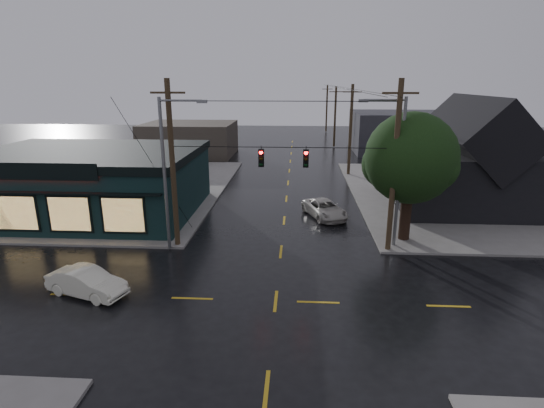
# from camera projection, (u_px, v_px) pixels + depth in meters

# --- Properties ---
(ground_plane) EXTENTS (160.00, 160.00, 0.00)m
(ground_plane) POSITION_uv_depth(u_px,v_px,m) (276.00, 301.00, 20.02)
(ground_plane) COLOR black
(sidewalk_nw) EXTENTS (28.00, 28.00, 0.15)m
(sidewalk_nw) POSITION_uv_depth(u_px,v_px,m) (77.00, 189.00, 40.32)
(sidewalk_nw) COLOR slate
(sidewalk_nw) RESTS_ON ground
(sidewalk_ne) EXTENTS (28.00, 28.00, 0.15)m
(sidewalk_ne) POSITION_uv_depth(u_px,v_px,m) (510.00, 196.00, 37.99)
(sidewalk_ne) COLOR slate
(sidewalk_ne) RESTS_ON ground
(pizza_shop) EXTENTS (16.30, 12.34, 4.90)m
(pizza_shop) POSITION_uv_depth(u_px,v_px,m) (90.00, 181.00, 32.57)
(pizza_shop) COLOR black
(pizza_shop) RESTS_ON ground
(ne_building) EXTENTS (12.60, 11.60, 8.75)m
(ne_building) POSITION_uv_depth(u_px,v_px,m) (472.00, 152.00, 34.17)
(ne_building) COLOR black
(ne_building) RESTS_ON ground
(corner_tree) EXTENTS (5.67, 5.67, 8.11)m
(corner_tree) POSITION_uv_depth(u_px,v_px,m) (411.00, 159.00, 26.03)
(corner_tree) COLOR black
(corner_tree) RESTS_ON ground
(utility_pole_nw) EXTENTS (2.00, 0.32, 10.15)m
(utility_pole_nw) POSITION_uv_depth(u_px,v_px,m) (178.00, 246.00, 26.63)
(utility_pole_nw) COLOR #2E2314
(utility_pole_nw) RESTS_ON ground
(utility_pole_ne) EXTENTS (2.00, 0.32, 10.15)m
(utility_pole_ne) POSITION_uv_depth(u_px,v_px,m) (387.00, 251.00, 25.87)
(utility_pole_ne) COLOR #2E2314
(utility_pole_ne) RESTS_ON ground
(utility_pole_far_a) EXTENTS (2.00, 0.32, 9.65)m
(utility_pole_far_a) POSITION_uv_depth(u_px,v_px,m) (348.00, 175.00, 46.46)
(utility_pole_far_a) COLOR #2E2314
(utility_pole_far_a) RESTS_ON ground
(utility_pole_far_b) EXTENTS (2.00, 0.32, 9.15)m
(utility_pole_far_b) POSITION_uv_depth(u_px,v_px,m) (334.00, 147.00, 65.62)
(utility_pole_far_b) COLOR #2E2314
(utility_pole_far_b) RESTS_ON ground
(utility_pole_far_c) EXTENTS (2.00, 0.32, 9.15)m
(utility_pole_far_c) POSITION_uv_depth(u_px,v_px,m) (326.00, 132.00, 84.78)
(utility_pole_far_c) COLOR #2E2314
(utility_pole_far_c) RESTS_ON ground
(span_signal_assembly) EXTENTS (13.00, 0.48, 1.23)m
(span_signal_assembly) POSITION_uv_depth(u_px,v_px,m) (283.00, 158.00, 24.64)
(span_signal_assembly) COLOR black
(span_signal_assembly) RESTS_ON ground
(streetlight_nw) EXTENTS (5.40, 0.30, 9.15)m
(streetlight_nw) POSITION_uv_depth(u_px,v_px,m) (170.00, 250.00, 25.97)
(streetlight_nw) COLOR slate
(streetlight_nw) RESTS_ON ground
(streetlight_ne) EXTENTS (5.40, 0.30, 9.15)m
(streetlight_ne) POSITION_uv_depth(u_px,v_px,m) (393.00, 247.00, 26.51)
(streetlight_ne) COLOR slate
(streetlight_ne) RESTS_ON ground
(bg_building_west) EXTENTS (12.00, 10.00, 4.40)m
(bg_building_west) POSITION_uv_depth(u_px,v_px,m) (190.00, 139.00, 58.53)
(bg_building_west) COLOR #3D342C
(bg_building_west) RESTS_ON ground
(bg_building_east) EXTENTS (14.00, 12.00, 5.60)m
(bg_building_east) POSITION_uv_depth(u_px,v_px,m) (402.00, 132.00, 61.40)
(bg_building_east) COLOR #2B2B30
(bg_building_east) RESTS_ON ground
(sedan_cream) EXTENTS (4.28, 2.62, 1.33)m
(sedan_cream) POSITION_uv_depth(u_px,v_px,m) (87.00, 282.00, 20.42)
(sedan_cream) COLOR #EBEBCF
(sedan_cream) RESTS_ON ground
(suv_silver) EXTENTS (3.73, 5.17, 1.31)m
(suv_silver) POSITION_uv_depth(u_px,v_px,m) (325.00, 209.00, 32.08)
(suv_silver) COLOR #AFA9A1
(suv_silver) RESTS_ON ground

